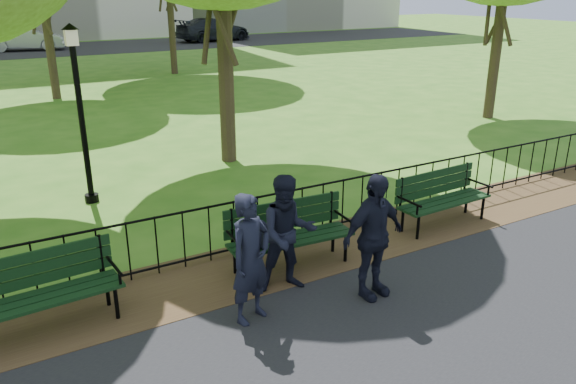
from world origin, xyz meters
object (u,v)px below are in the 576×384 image
park_bench_main (277,230)px  sedan_dark (213,29)px  park_bench_left_a (37,285)px  person_mid (288,234)px  lamppost (80,109)px  person_right (373,237)px  park_bench_right_a (441,192)px  sedan_silver (25,38)px  person_left (251,259)px

park_bench_main → sedan_dark: size_ratio=0.33×
park_bench_left_a → person_mid: person_mid is taller
park_bench_main → park_bench_left_a: park_bench_main is taller
lamppost → person_mid: lamppost is taller
person_right → lamppost: bearing=108.3°
sedan_dark → park_bench_left_a: bearing=144.3°
park_bench_right_a → sedan_silver: 33.86m
park_bench_main → sedan_silver: (0.48, 33.83, 0.14)m
park_bench_left_a → park_bench_right_a: (6.40, -0.03, -0.02)m
park_bench_main → lamppost: lamppost is taller
lamppost → person_right: lamppost is taller
park_bench_main → person_mid: person_mid is taller
person_right → person_left: bearing=164.1°
person_mid → sedan_silver: size_ratio=0.35×
lamppost → park_bench_main: bearing=-67.7°
park_bench_left_a → lamppost: 4.50m
lamppost → person_left: bearing=-80.7°
sedan_silver → person_left: bearing=-171.0°
person_mid → sedan_dark: 37.15m
park_bench_left_a → person_left: (2.27, -1.07, 0.23)m
person_right → sedan_dark: person_right is taller
person_left → sedan_dark: size_ratio=0.29×
lamppost → sedan_dark: bearing=63.0°
park_bench_left_a → lamppost: (1.42, 4.10, 1.20)m
park_bench_main → person_right: person_right is taller
park_bench_left_a → person_left: 2.52m
park_bench_left_a → park_bench_right_a: 6.40m
park_bench_right_a → sedan_dark: size_ratio=0.32×
person_left → person_right: 1.65m
park_bench_main → person_left: (-0.88, -0.95, 0.19)m
sedan_silver → park_bench_left_a: bearing=-174.9°
park_bench_left_a → person_mid: bearing=-15.7°
park_bench_right_a → lamppost: bearing=138.1°
park_bench_left_a → park_bench_main: bearing=-5.7°
park_bench_left_a → sedan_silver: sedan_silver is taller
person_mid → sedan_dark: (13.57, 34.59, 0.03)m
park_bench_main → sedan_silver: size_ratio=0.41×
park_bench_main → park_bench_right_a: bearing=5.7°
person_right → park_bench_main: bearing=115.1°
sedan_silver → sedan_dark: size_ratio=0.81×
lamppost → person_mid: 5.11m
park_bench_right_a → sedan_dark: bearing=71.1°
sedan_silver → person_right: bearing=-168.3°
park_bench_right_a → person_right: 2.84m
park_bench_right_a → sedan_silver: bearing=92.5°
lamppost → park_bench_left_a: bearing=-109.1°
park_bench_left_a → sedan_dark: (16.60, 33.94, 0.25)m
park_bench_left_a → sedan_silver: size_ratio=0.41×
lamppost → sedan_silver: 29.71m
park_bench_left_a → person_mid: 3.10m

